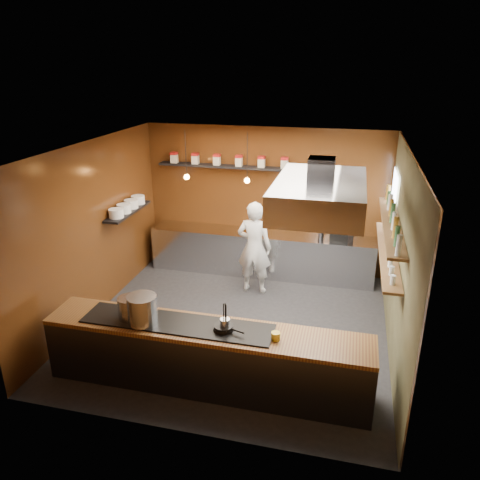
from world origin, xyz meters
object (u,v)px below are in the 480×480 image
(extractor_hood, at_px, (320,194))
(stockpot_large, at_px, (142,309))
(espresso_machine, at_px, (342,232))
(chef, at_px, (254,248))
(stockpot_small, at_px, (130,308))

(extractor_hood, height_order, stockpot_large, extractor_hood)
(espresso_machine, height_order, chef, chef)
(stockpot_large, bearing_deg, chef, 74.14)
(stockpot_large, height_order, stockpot_small, stockpot_large)
(espresso_machine, bearing_deg, extractor_hood, -79.77)
(stockpot_large, xyz_separation_m, chef, (0.86, 3.04, -0.23))
(stockpot_large, relative_size, chef, 0.22)
(stockpot_small, relative_size, chef, 0.18)
(chef, bearing_deg, stockpot_small, 72.51)
(extractor_hood, bearing_deg, stockpot_large, -148.80)
(stockpot_large, bearing_deg, stockpot_small, 162.08)
(extractor_hood, bearing_deg, chef, 126.05)
(stockpot_small, xyz_separation_m, chef, (1.08, 2.97, -0.19))
(espresso_machine, bearing_deg, stockpot_large, -105.56)
(stockpot_large, relative_size, espresso_machine, 1.09)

